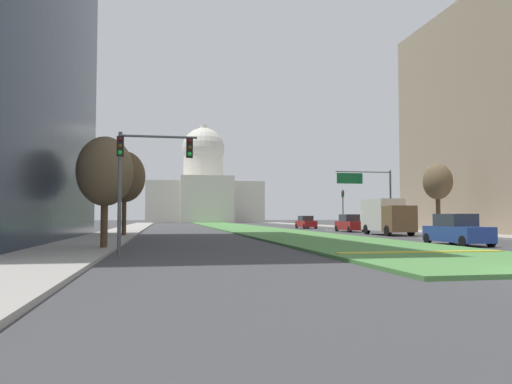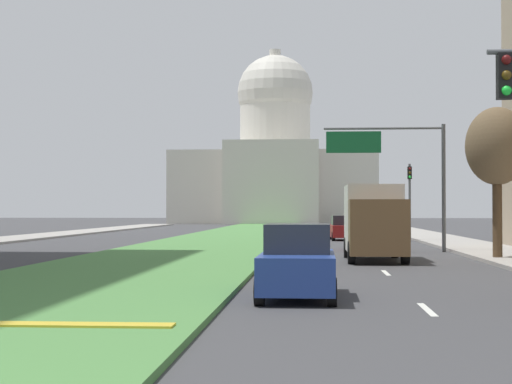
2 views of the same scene
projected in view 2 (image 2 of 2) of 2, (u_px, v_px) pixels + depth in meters
ground_plane at (240, 235)px, 69.76m from camera, size 276.12×276.12×0.00m
grass_median at (233, 237)px, 63.50m from camera, size 8.35×112.96×0.14m
lane_dashes_right at (366, 255)px, 39.14m from camera, size 0.16×43.73×0.01m
sidewalk_left at (9, 239)px, 58.29m from camera, size 4.00×112.96×0.15m
sidewalk_right at (447, 240)px, 56.20m from camera, size 4.00×112.96×0.15m
capitol_building at (275, 167)px, 131.74m from camera, size 30.99×25.44×27.50m
traffic_light_far_right at (410, 192)px, 55.90m from camera, size 0.28×0.35×5.20m
overhead_guide_sign at (397, 160)px, 42.69m from camera, size 6.17×0.20×6.50m
street_tree_right_mid at (497, 148)px, 35.32m from camera, size 2.64×2.64×6.49m
sedan_lead_stopped at (298, 263)px, 20.59m from camera, size 1.87×4.56×1.81m
sedan_midblock at (363, 234)px, 44.24m from camera, size 1.85×4.55×1.86m
sedan_distant at (343, 229)px, 58.73m from camera, size 1.98×4.30×1.72m
box_truck_delivery at (374, 221)px, 35.36m from camera, size 2.40×6.40×3.20m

